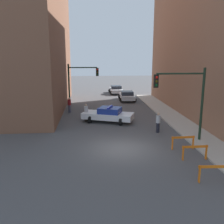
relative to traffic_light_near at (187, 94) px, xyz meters
The scene contains 13 objects.
ground_plane 6.00m from the traffic_light_near, 167.02° to the right, with size 120.00×120.00×0.00m, color #4C4C4F.
sidewalk_right 3.92m from the traffic_light_near, 36.55° to the right, with size 2.40×44.00×0.12m.
traffic_light_near is the anchor object (origin of this frame).
traffic_light_far 14.05m from the traffic_light_near, 124.87° to the left, with size 3.44×0.35×5.20m.
police_car 8.27m from the traffic_light_near, 131.06° to the left, with size 5.05×3.40×1.52m.
parked_car_near 17.20m from the traffic_light_near, 95.83° to the left, with size 2.40×4.37×1.31m.
parked_car_mid 23.72m from the traffic_light_near, 96.31° to the left, with size 2.32×4.33×1.31m.
pedestrian_crossing 10.00m from the traffic_light_near, 138.23° to the left, with size 0.36×0.36×1.66m.
pedestrian_corner 13.93m from the traffic_light_near, 131.52° to the left, with size 0.44×0.44×1.66m.
pedestrian_sidewalk 3.74m from the traffic_light_near, 120.57° to the left, with size 0.51×0.51×1.66m.
barrier_front 6.69m from the traffic_light_near, 97.08° to the right, with size 1.60×0.24×0.90m.
barrier_mid 4.40m from the traffic_light_near, 99.89° to the right, with size 1.60×0.17×0.90m.
barrier_back 3.34m from the traffic_light_near, 113.25° to the right, with size 1.60×0.21×0.90m.
Camera 1 is at (-2.00, -15.70, 6.18)m, focal length 40.00 mm.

